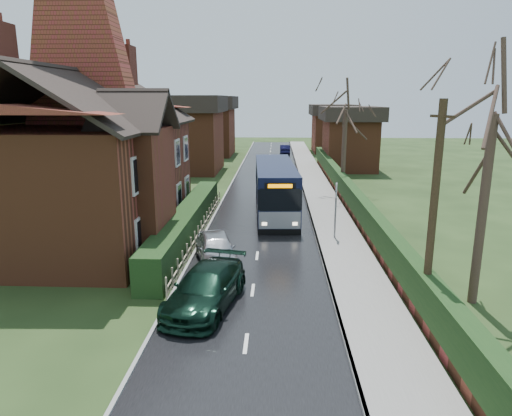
{
  "coord_description": "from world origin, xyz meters",
  "views": [
    {
      "loc": [
        0.87,
        -18.54,
        7.31
      ],
      "look_at": [
        -0.16,
        4.32,
        1.8
      ],
      "focal_mm": 32.0,
      "sensor_mm": 36.0,
      "label": 1
    }
  ],
  "objects_px": {
    "bus": "(275,189)",
    "bus_stop_sign": "(336,202)",
    "car_silver": "(216,248)",
    "car_green": "(206,288)",
    "telegraph_pole": "(433,217)",
    "brick_house": "(92,156)"
  },
  "relations": [
    {
      "from": "car_silver",
      "to": "bus_stop_sign",
      "type": "distance_m",
      "value": 7.09
    },
    {
      "from": "telegraph_pole",
      "to": "bus",
      "type": "bearing_deg",
      "value": 84.2
    },
    {
      "from": "bus_stop_sign",
      "to": "brick_house",
      "type": "bearing_deg",
      "value": -169.87
    },
    {
      "from": "bus",
      "to": "bus_stop_sign",
      "type": "height_order",
      "value": "bus"
    },
    {
      "from": "brick_house",
      "to": "bus",
      "type": "distance_m",
      "value": 11.52
    },
    {
      "from": "bus",
      "to": "bus_stop_sign",
      "type": "distance_m",
      "value": 6.63
    },
    {
      "from": "bus",
      "to": "car_silver",
      "type": "height_order",
      "value": "bus"
    },
    {
      "from": "brick_house",
      "to": "car_silver",
      "type": "distance_m",
      "value": 8.68
    },
    {
      "from": "bus",
      "to": "bus_stop_sign",
      "type": "bearing_deg",
      "value": -64.23
    },
    {
      "from": "bus",
      "to": "bus_stop_sign",
      "type": "relative_size",
      "value": 3.44
    },
    {
      "from": "car_silver",
      "to": "car_green",
      "type": "relative_size",
      "value": 0.83
    },
    {
      "from": "brick_house",
      "to": "telegraph_pole",
      "type": "relative_size",
      "value": 2.0
    },
    {
      "from": "brick_house",
      "to": "bus",
      "type": "height_order",
      "value": "brick_house"
    },
    {
      "from": "bus",
      "to": "brick_house",
      "type": "bearing_deg",
      "value": -151.68
    },
    {
      "from": "car_silver",
      "to": "brick_house",
      "type": "bearing_deg",
      "value": 136.66
    },
    {
      "from": "car_green",
      "to": "telegraph_pole",
      "type": "distance_m",
      "value": 8.04
    },
    {
      "from": "car_silver",
      "to": "bus",
      "type": "bearing_deg",
      "value": 59.96
    },
    {
      "from": "bus_stop_sign",
      "to": "telegraph_pole",
      "type": "relative_size",
      "value": 0.42
    },
    {
      "from": "brick_house",
      "to": "car_silver",
      "type": "xyz_separation_m",
      "value": [
        6.9,
        -3.77,
        -3.68
      ]
    },
    {
      "from": "car_green",
      "to": "bus_stop_sign",
      "type": "height_order",
      "value": "bus_stop_sign"
    },
    {
      "from": "car_silver",
      "to": "car_green",
      "type": "xyz_separation_m",
      "value": [
        0.23,
        -4.5,
        0.01
      ]
    },
    {
      "from": "bus",
      "to": "car_green",
      "type": "distance_m",
      "value": 14.33
    }
  ]
}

